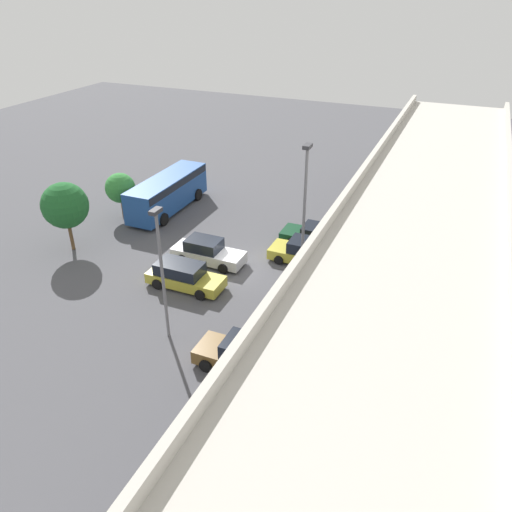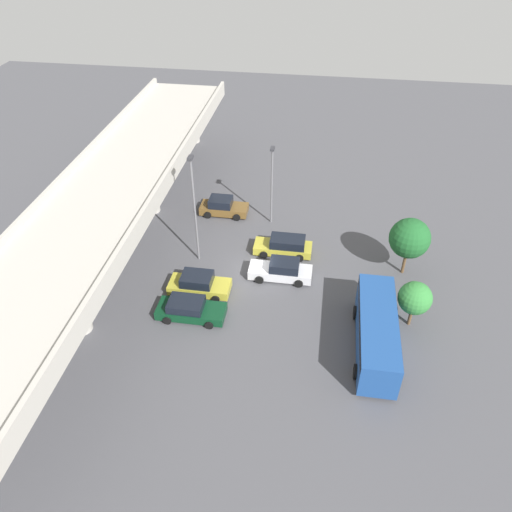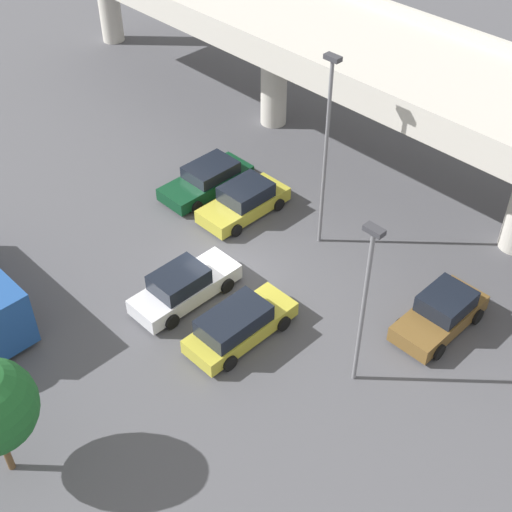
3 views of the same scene
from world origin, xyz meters
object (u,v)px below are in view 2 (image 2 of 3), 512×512
at_px(lamp_post_mid_lot, 272,180).
at_px(tree_front_left, 415,298).
at_px(shuttle_bus, 377,330).
at_px(lamp_post_near_aisle, 194,203).
at_px(parked_car_0, 190,309).
at_px(parked_car_2, 281,270).
at_px(tree_front_centre, 410,238).
at_px(parked_car_3, 285,246).
at_px(parked_car_1, 199,284).
at_px(parked_car_4, 223,207).

relative_size(lamp_post_mid_lot, tree_front_left, 2.04).
relative_size(shuttle_bus, lamp_post_mid_lot, 1.18).
distance_m(lamp_post_near_aisle, tree_front_left, 17.38).
bearing_deg(parked_car_0, parked_car_2, 41.37).
relative_size(shuttle_bus, tree_front_centre, 1.78).
height_order(parked_car_2, parked_car_3, parked_car_2).
xyz_separation_m(lamp_post_mid_lot, tree_front_centre, (-5.62, -11.23, -1.03)).
bearing_deg(tree_front_left, parked_car_2, 68.60).
height_order(parked_car_1, parked_car_2, parked_car_2).
bearing_deg(tree_front_centre, parked_car_4, 68.20).
bearing_deg(parked_car_1, parked_car_0, -90.05).
bearing_deg(lamp_post_near_aisle, shuttle_bus, -119.08).
xyz_separation_m(parked_car_0, parked_car_3, (8.45, -5.84, 0.08)).
xyz_separation_m(parked_car_1, parked_car_4, (10.99, 0.41, 0.02)).
bearing_deg(parked_car_0, tree_front_left, 5.77).
bearing_deg(lamp_post_near_aisle, parked_car_1, -165.64).
xyz_separation_m(parked_car_1, parked_car_2, (2.56, -5.95, 0.02)).
height_order(parked_car_3, shuttle_bus, shuttle_bus).
bearing_deg(parked_car_2, parked_car_3, -88.12).
xyz_separation_m(parked_car_3, shuttle_bus, (-9.52, -7.00, 0.90)).
relative_size(parked_car_3, shuttle_bus, 0.55).
distance_m(parked_car_0, tree_front_centre, 17.24).
bearing_deg(parked_car_0, parked_car_1, 89.95).
bearing_deg(parked_car_3, tree_front_centre, 173.46).
relative_size(parked_car_0, parked_car_4, 1.12).
relative_size(parked_car_3, tree_front_left, 1.33).
height_order(parked_car_0, tree_front_left, tree_front_left).
xyz_separation_m(parked_car_3, parked_car_4, (5.22, 6.25, -0.01)).
distance_m(parked_car_0, shuttle_bus, 12.92).
height_order(lamp_post_near_aisle, tree_front_left, lamp_post_near_aisle).
distance_m(parked_car_1, parked_car_2, 6.47).
bearing_deg(parked_car_2, tree_front_left, 158.60).
height_order(shuttle_bus, lamp_post_near_aisle, lamp_post_near_aisle).
bearing_deg(parked_car_4, parked_car_1, -87.84).
distance_m(tree_front_left, tree_front_centre, 5.87).
distance_m(parked_car_0, parked_car_3, 10.27).
distance_m(parked_car_2, tree_front_centre, 9.99).
relative_size(parked_car_3, lamp_post_near_aisle, 0.52).
bearing_deg(parked_car_0, tree_front_centre, 25.59).
bearing_deg(lamp_post_mid_lot, parked_car_4, 81.39).
height_order(parked_car_0, parked_car_4, parked_car_4).
bearing_deg(tree_front_left, parked_car_4, 52.45).
distance_m(parked_car_4, lamp_post_near_aisle, 8.40).
height_order(lamp_post_near_aisle, lamp_post_mid_lot, lamp_post_near_aisle).
relative_size(parked_car_4, tree_front_left, 1.21).
distance_m(parked_car_0, parked_car_1, 2.68).
bearing_deg(parked_car_4, tree_front_left, -37.55).
relative_size(parked_car_2, tree_front_left, 1.36).
distance_m(parked_car_2, parked_car_4, 10.56).
bearing_deg(lamp_post_mid_lot, parked_car_1, 158.12).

